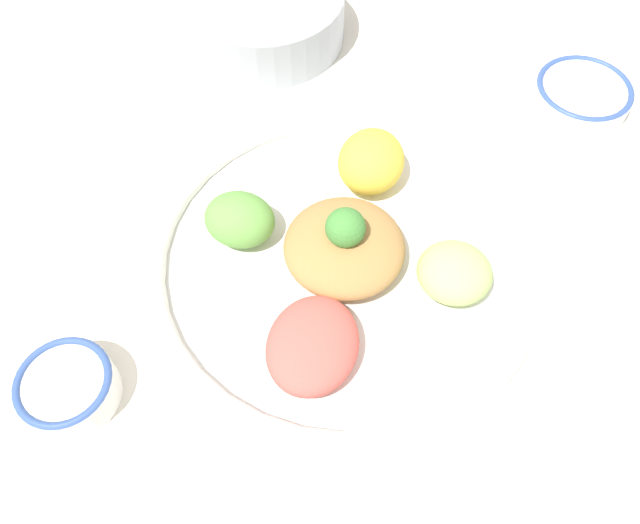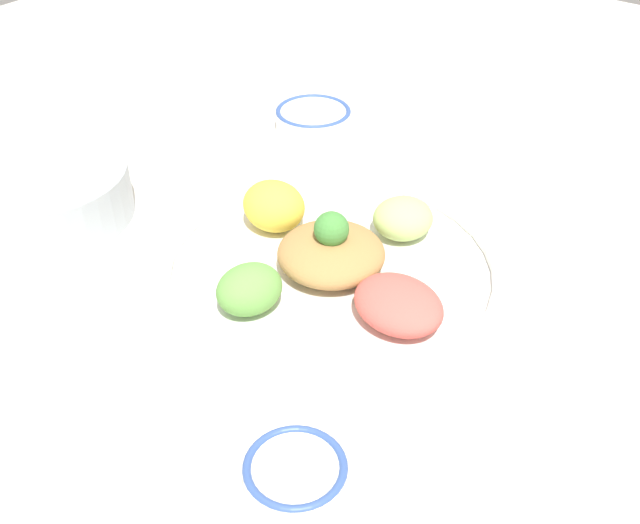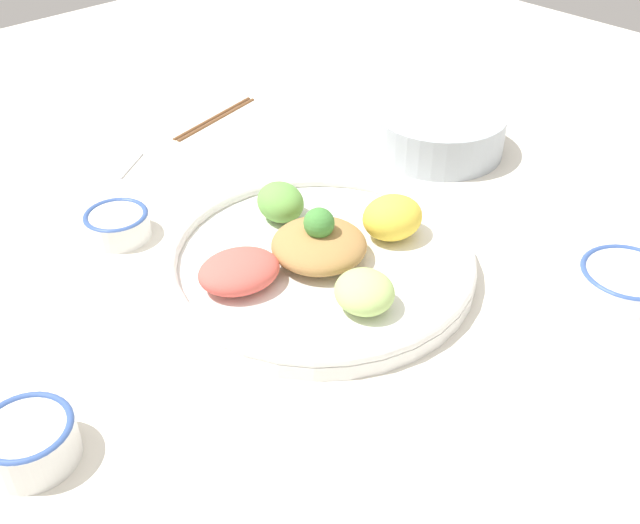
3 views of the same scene
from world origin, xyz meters
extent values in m
plane|color=silver|center=(0.00, 0.00, 0.00)|extent=(2.40, 2.40, 0.00)
cylinder|color=white|center=(-0.04, -0.01, 0.01)|extent=(0.41, 0.41, 0.02)
torus|color=white|center=(-0.04, -0.01, 0.03)|extent=(0.41, 0.41, 0.02)
ellipsoid|color=#B7DB7A|center=(-0.01, 0.10, 0.04)|extent=(0.09, 0.09, 0.05)
ellipsoid|color=yellow|center=(-0.14, 0.02, 0.05)|extent=(0.10, 0.09, 0.06)
ellipsoid|color=#6BAD4C|center=(-0.06, -0.11, 0.05)|extent=(0.08, 0.09, 0.05)
ellipsoid|color=#E55B51|center=(0.07, -0.03, 0.04)|extent=(0.12, 0.11, 0.04)
ellipsoid|color=#AD7F47|center=(-0.04, -0.01, 0.04)|extent=(0.12, 0.12, 0.04)
sphere|color=#478E3D|center=(-0.04, -0.01, 0.08)|extent=(0.04, 0.04, 0.04)
cylinder|color=white|center=(-0.29, 0.29, 0.02)|extent=(0.12, 0.12, 0.03)
torus|color=#38569E|center=(-0.29, 0.29, 0.03)|extent=(0.12, 0.12, 0.01)
cylinder|color=#DBB251|center=(-0.29, 0.29, 0.03)|extent=(0.10, 0.10, 0.00)
cylinder|color=white|center=(0.11, -0.26, 0.02)|extent=(0.09, 0.09, 0.04)
torus|color=#38569E|center=(0.11, -0.26, 0.03)|extent=(0.09, 0.09, 0.01)
cylinder|color=white|center=(0.11, -0.26, 0.03)|extent=(0.07, 0.07, 0.00)
cylinder|color=#A8B2BC|center=(-0.41, -0.11, 0.03)|extent=(0.22, 0.22, 0.07)
ellipsoid|color=#B27F47|center=(-0.41, -0.11, 0.06)|extent=(0.18, 0.18, 0.02)
camera|label=1|loc=(0.31, -0.02, 0.57)|focal=35.00mm
camera|label=2|loc=(0.36, -0.56, 0.55)|focal=42.00mm
camera|label=3|loc=(0.50, 0.57, 0.59)|focal=42.00mm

